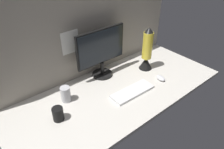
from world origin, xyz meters
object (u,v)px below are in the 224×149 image
Objects in this scene: mug_steel at (66,94)px; lava_lamp at (147,52)px; keyboard at (133,92)px; monitor at (101,51)px; mug_black_travel at (58,114)px; mouse at (160,78)px.

mug_steel is 0.30× the size of lava_lamp.
keyboard is 52.37cm from mug_steel.
mug_black_travel is at bearing -155.83° from monitor.
monitor is 1.27× the size of keyboard.
mug_black_travel is 0.25× the size of lava_lamp.
lava_lamp is at bearing 4.78° from mug_black_travel.
keyboard is at bearing -151.70° from lava_lamp.
lava_lamp is at bearing -24.25° from monitor.
mug_steel is (-76.91, 27.78, 4.38)cm from mouse.
lava_lamp is (94.72, 7.92, 11.96)cm from mug_black_travel.
keyboard is (3.18, -36.32, -23.22)cm from monitor.
keyboard is at bearing -84.99° from monitor.
lava_lamp reaches higher than mouse.
keyboard is 3.85× the size of mouse.
mug_steel is at bearing 152.24° from keyboard.
mouse is at bearing -3.03° from keyboard.
mug_steel is at bearing -165.50° from monitor.
monitor is at bearing 96.37° from keyboard.
mug_steel is 81.79cm from lava_lamp.
mug_black_travel reaches higher than keyboard.
monitor reaches higher than keyboard.
lava_lamp is at bearing 29.66° from keyboard.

